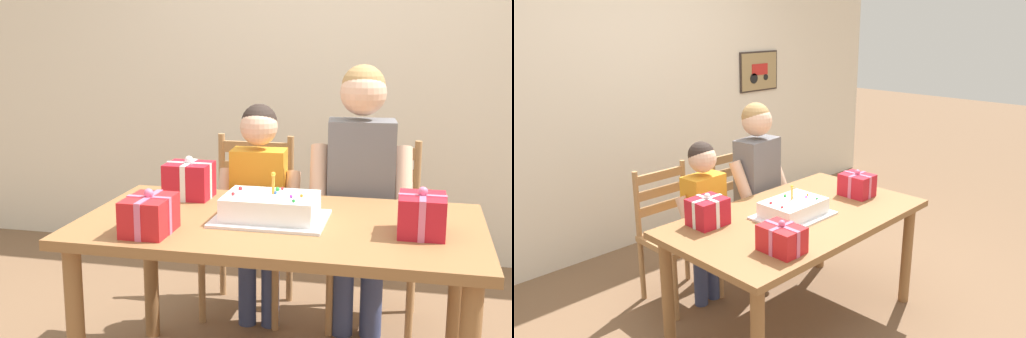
# 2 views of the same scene
# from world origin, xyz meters

# --- Properties ---
(back_wall) EXTENTS (6.40, 0.11, 2.60)m
(back_wall) POSITION_xyz_m (0.01, 1.82, 1.30)
(back_wall) COLOR silver
(back_wall) RESTS_ON ground
(dining_table) EXTENTS (1.57, 0.90, 0.73)m
(dining_table) POSITION_xyz_m (0.00, 0.00, 0.64)
(dining_table) COLOR olive
(dining_table) RESTS_ON ground
(birthday_cake) EXTENTS (0.44, 0.34, 0.19)m
(birthday_cake) POSITION_xyz_m (-0.04, -0.00, 0.78)
(birthday_cake) COLOR silver
(birthday_cake) RESTS_ON dining_table
(gift_box_red_large) EXTENTS (0.20, 0.18, 0.19)m
(gift_box_red_large) POSITION_xyz_m (-0.47, 0.27, 0.81)
(gift_box_red_large) COLOR red
(gift_box_red_large) RESTS_ON dining_table
(gift_box_beside_cake) EXTENTS (0.17, 0.23, 0.17)m
(gift_box_beside_cake) POSITION_xyz_m (-0.44, -0.27, 0.80)
(gift_box_beside_cake) COLOR red
(gift_box_beside_cake) RESTS_ON dining_table
(gift_box_corner_small) EXTENTS (0.17, 0.21, 0.18)m
(gift_box_corner_small) POSITION_xyz_m (0.54, -0.06, 0.81)
(gift_box_corner_small) COLOR red
(gift_box_corner_small) RESTS_ON dining_table
(chair_left) EXTENTS (0.42, 0.42, 0.92)m
(chair_left) POSITION_xyz_m (-0.33, 0.80, 0.47)
(chair_left) COLOR #A87A4C
(chair_left) RESTS_ON ground
(chair_right) EXTENTS (0.43, 0.43, 0.92)m
(chair_right) POSITION_xyz_m (0.33, 0.80, 0.47)
(chair_right) COLOR #A87A4C
(chair_right) RESTS_ON ground
(child_older) EXTENTS (0.49, 0.29, 1.32)m
(child_older) POSITION_xyz_m (0.26, 0.60, 0.80)
(child_older) COLOR #38426B
(child_older) RESTS_ON ground
(child_younger) EXTENTS (0.41, 0.24, 1.12)m
(child_younger) POSITION_xyz_m (-0.23, 0.60, 0.68)
(child_younger) COLOR #38426B
(child_younger) RESTS_ON ground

